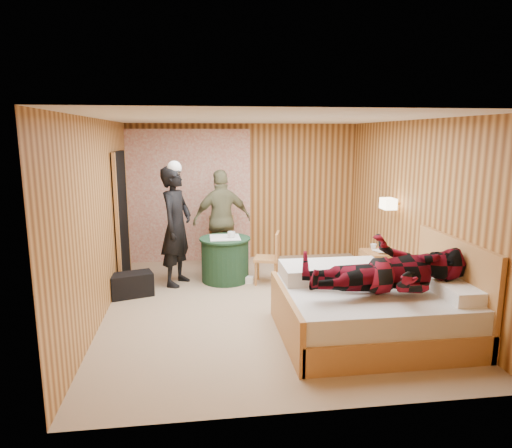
{
  "coord_description": "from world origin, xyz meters",
  "views": [
    {
      "loc": [
        -0.9,
        -5.88,
        2.3
      ],
      "look_at": [
        -0.05,
        0.43,
        1.05
      ],
      "focal_mm": 32.0,
      "sensor_mm": 36.0,
      "label": 1
    }
  ],
  "objects": [
    {
      "name": "floor",
      "position": [
        0.0,
        0.0,
        0.0
      ],
      "size": [
        4.2,
        5.0,
        0.01
      ],
      "primitive_type": "cube",
      "color": "tan",
      "rests_on": "ground"
    },
    {
      "name": "ceiling",
      "position": [
        0.0,
        0.0,
        2.5
      ],
      "size": [
        4.2,
        5.0,
        0.01
      ],
      "primitive_type": "cube",
      "color": "white",
      "rests_on": "wall_back"
    },
    {
      "name": "wall_back",
      "position": [
        0.0,
        2.5,
        1.25
      ],
      "size": [
        4.2,
        0.02,
        2.5
      ],
      "primitive_type": "cube",
      "color": "tan",
      "rests_on": "floor"
    },
    {
      "name": "wall_left",
      "position": [
        -2.1,
        0.0,
        1.25
      ],
      "size": [
        0.02,
        5.0,
        2.5
      ],
      "primitive_type": "cube",
      "color": "tan",
      "rests_on": "floor"
    },
    {
      "name": "wall_right",
      "position": [
        2.1,
        0.0,
        1.25
      ],
      "size": [
        0.02,
        5.0,
        2.5
      ],
      "primitive_type": "cube",
      "color": "tan",
      "rests_on": "floor"
    },
    {
      "name": "curtain",
      "position": [
        -1.0,
        2.43,
        1.2
      ],
      "size": [
        2.2,
        0.08,
        2.4
      ],
      "primitive_type": "cube",
      "color": "beige",
      "rests_on": "floor"
    },
    {
      "name": "doorway",
      "position": [
        -2.06,
        1.4,
        1.02
      ],
      "size": [
        0.06,
        0.9,
        2.05
      ],
      "primitive_type": "cube",
      "color": "black",
      "rests_on": "floor"
    },
    {
      "name": "wall_lamp",
      "position": [
        1.92,
        0.45,
        1.3
      ],
      "size": [
        0.26,
        0.24,
        0.16
      ],
      "color": "gold",
      "rests_on": "wall_right"
    },
    {
      "name": "bed",
      "position": [
        1.12,
        -1.13,
        0.33
      ],
      "size": [
        2.09,
        1.65,
        1.13
      ],
      "color": "tan",
      "rests_on": "floor"
    },
    {
      "name": "nightstand",
      "position": [
        1.88,
        0.7,
        0.26
      ],
      "size": [
        0.39,
        0.53,
        0.51
      ],
      "color": "tan",
      "rests_on": "floor"
    },
    {
      "name": "round_table",
      "position": [
        -0.45,
        1.13,
        0.36
      ],
      "size": [
        0.8,
        0.8,
        0.71
      ],
      "color": "#20462D",
      "rests_on": "floor"
    },
    {
      "name": "chair_far",
      "position": [
        -0.46,
        1.77,
        0.54
      ],
      "size": [
        0.44,
        0.44,
        0.93
      ],
      "rotation": [
        0.0,
        0.0,
        0.06
      ],
      "color": "tan",
      "rests_on": "floor"
    },
    {
      "name": "chair_near",
      "position": [
        0.25,
        0.89,
        0.48
      ],
      "size": [
        0.46,
        0.46,
        0.82
      ],
      "rotation": [
        0.0,
        0.0,
        -1.84
      ],
      "color": "tan",
      "rests_on": "floor"
    },
    {
      "name": "duffel_bag",
      "position": [
        -1.85,
        0.6,
        0.17
      ],
      "size": [
        0.67,
        0.48,
        0.34
      ],
      "primitive_type": "cube",
      "rotation": [
        0.0,
        0.0,
        0.3
      ],
      "color": "black",
      "rests_on": "floor"
    },
    {
      "name": "sneaker_left",
      "position": [
        -0.15,
        0.95,
        0.06
      ],
      "size": [
        0.27,
        0.16,
        0.11
      ],
      "primitive_type": "cube",
      "rotation": [
        0.0,
        0.0,
        -0.25
      ],
      "color": "white",
      "rests_on": "floor"
    },
    {
      "name": "sneaker_right",
      "position": [
        -0.58,
        0.95,
        0.06
      ],
      "size": [
        0.28,
        0.13,
        0.12
      ],
      "primitive_type": "cube",
      "rotation": [
        0.0,
        0.0,
        0.05
      ],
      "color": "white",
      "rests_on": "floor"
    },
    {
      "name": "woman_standing",
      "position": [
        -1.2,
        1.07,
        0.92
      ],
      "size": [
        0.67,
        0.79,
        1.84
      ],
      "primitive_type": "imported",
      "rotation": [
        0.0,
        0.0,
        1.16
      ],
      "color": "black",
      "rests_on": "floor"
    },
    {
      "name": "man_at_table",
      "position": [
        -0.45,
        1.8,
        0.86
      ],
      "size": [
        1.08,
        0.62,
        1.72
      ],
      "primitive_type": "imported",
      "rotation": [
        0.0,
        0.0,
        3.35
      ],
      "color": "#72704C",
      "rests_on": "floor"
    },
    {
      "name": "man_on_bed",
      "position": [
        1.15,
        -1.36,
        1.0
      ],
      "size": [
        0.86,
        0.67,
        1.77
      ],
      "primitive_type": "imported",
      "rotation": [
        0.0,
        1.57,
        0.0
      ],
      "color": "maroon",
      "rests_on": "bed"
    },
    {
      "name": "book_lower",
      "position": [
        1.88,
        0.65,
        0.52
      ],
      "size": [
        0.26,
        0.28,
        0.02
      ],
      "primitive_type": "imported",
      "rotation": [
        0.0,
        0.0,
        0.54
      ],
      "color": "white",
      "rests_on": "nightstand"
    },
    {
      "name": "book_upper",
      "position": [
        1.88,
        0.65,
        0.54
      ],
      "size": [
        0.24,
        0.27,
        0.02
      ],
      "primitive_type": "imported",
      "rotation": [
        0.0,
        0.0,
        -0.43
      ],
      "color": "white",
      "rests_on": "nightstand"
    },
    {
      "name": "cup_nightstand",
      "position": [
        1.88,
        0.83,
        0.55
      ],
      "size": [
        0.12,
        0.12,
        0.09
      ],
      "primitive_type": "imported",
      "rotation": [
        0.0,
        0.0,
        0.21
      ],
      "color": "white",
      "rests_on": "nightstand"
    },
    {
      "name": "cup_table",
      "position": [
        -0.35,
        1.08,
        0.76
      ],
      "size": [
        0.15,
        0.15,
        0.1
      ],
      "primitive_type": "imported",
      "rotation": [
        0.0,
        0.0,
        -0.28
      ],
      "color": "white",
      "rests_on": "round_table"
    }
  ]
}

